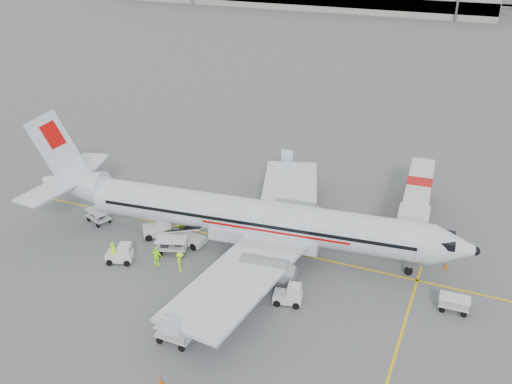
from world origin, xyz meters
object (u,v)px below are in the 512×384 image
belt_loader (185,229)px  tug_fore (288,294)px  aircraft (255,195)px  tug_aft (157,227)px  tug_mid (120,253)px  jet_bridge (417,201)px

belt_loader → tug_fore: 11.55m
aircraft → tug_aft: size_ratio=15.13×
tug_aft → aircraft: bearing=-28.0°
tug_mid → jet_bridge: bearing=19.2°
jet_bridge → belt_loader: (-16.97, -11.57, -0.63)m
jet_bridge → belt_loader: bearing=-150.2°
belt_loader → tug_fore: (10.69, -4.36, -0.50)m
tug_fore → tug_mid: bearing=169.7°
aircraft → belt_loader: size_ratio=7.72×
tug_mid → tug_aft: size_ratio=0.86×
jet_bridge → tug_fore: bearing=-116.0°
tug_mid → belt_loader: bearing=35.0°
jet_bridge → tug_mid: bearing=-145.9°
belt_loader → tug_aft: 2.72m
jet_bridge → tug_fore: jet_bridge is taller
aircraft → tug_mid: bearing=-152.7°
jet_bridge → tug_aft: jet_bridge is taller
jet_bridge → tug_aft: size_ratio=6.04×
jet_bridge → tug_fore: (-6.28, -15.93, -1.13)m
aircraft → belt_loader: bearing=-172.9°
jet_bridge → tug_mid: size_ratio=7.05×
jet_bridge → tug_fore: size_ratio=7.28×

